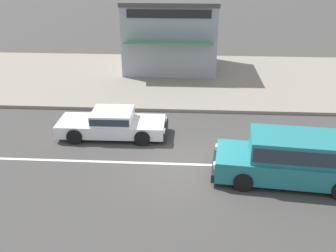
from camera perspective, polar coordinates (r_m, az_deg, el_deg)
ground_plane at (r=13.69m, az=2.76°, el=-5.58°), size 160.00×160.00×0.00m
lane_centre_stripe at (r=13.69m, az=2.76°, el=-5.57°), size 50.40×0.14×0.01m
kerb_strip at (r=22.63m, az=3.20°, el=6.94°), size 68.00×10.00×0.15m
sedan_white_1 at (r=15.65m, az=-8.03°, el=0.39°), size 4.31×1.78×1.06m
minivan_teal_2 at (r=13.01m, az=17.91°, el=-4.29°), size 4.90×2.25×1.56m
shopfront_mid_block at (r=24.07m, az=0.44°, el=13.24°), size 5.40×5.39×4.07m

